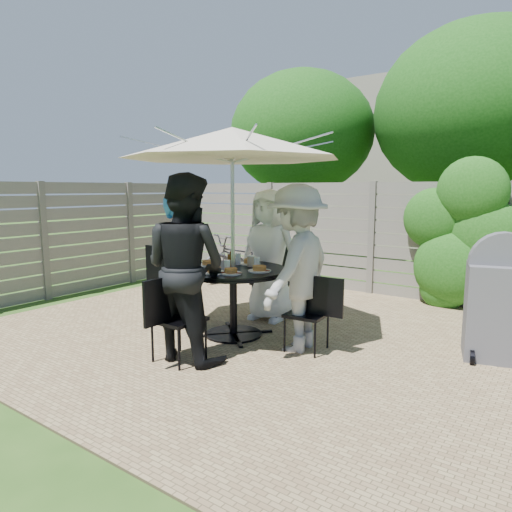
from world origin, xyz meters
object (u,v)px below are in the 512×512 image
Objects in this scene: plate_front at (214,271)px; plate_right at (259,269)px; chair_right at (308,329)px; bbq_grill at (501,303)px; bicycle at (244,258)px; person_left at (179,261)px; glass_right at (257,263)px; chair_left at (172,301)px; glass_back at (238,259)px; chair_back at (274,296)px; person_right at (297,269)px; person_back at (269,256)px; person_front at (186,268)px; plate_back at (250,262)px; plate_left at (208,264)px; syrup_jug at (231,261)px; patio_table at (233,289)px; chair_front at (178,337)px; umbrella at (232,143)px; coffee_cup at (251,261)px; plate_extra at (231,272)px; glass_front at (227,266)px.

plate_right is at bearing 48.59° from plate_front.
bbq_grill is at bearing -156.69° from chair_right.
bicycle reaches higher than chair_right.
person_left is 11.86× the size of glass_right.
chair_right is at bearing 4.70° from chair_left.
bbq_grill reaches higher than glass_back.
plate_right is 0.53m from glass_back.
chair_back is 0.54× the size of person_right.
person_back reaches higher than person_left.
plate_front is at bearing -90.00° from person_front.
plate_back is at bearing 47.33° from glass_back.
syrup_jug is at bearing 13.05° from plate_left.
glass_right is at bearing 9.56° from chair_left.
glass_back is (-0.95, 0.20, -0.00)m from person_right.
patio_table is 0.45m from plate_back.
chair_left reaches higher than bicycle.
person_front reaches higher than chair_back.
chair_front is at bearing -90.04° from person_back.
plate_back is at bearing 138.59° from plate_right.
person_left is 1.10m from glass_right.
plate_right is (0.36, 0.02, -1.39)m from umbrella.
bicycle is at bearing 124.86° from umbrella.
chair_left reaches higher than plate_right.
patio_table is 0.42m from glass_back.
plate_back is 2.17× the size of coffee_cup.
glass_front is at bearing 155.32° from plate_extra.
plate_left is at bearing -131.41° from plate_back.
plate_back is 1.86× the size of glass_back.
glass_front is at bearing -105.52° from person_left.
plate_right is 0.15× the size of bicycle.
patio_table is at bearing -1.46° from chair_right.
glass_right reaches higher than plate_back.
patio_table is 11.04× the size of coffee_cup.
person_left is 0.77m from syrup_jug.
chair_back is at bearing 98.38° from glass_front.
plate_extra is (-0.16, -0.31, 0.00)m from plate_right.
chair_back is 3.73× the size of plate_front.
glass_front is at bearing 15.36° from chair_right.
chair_right is at bearing 3.61° from umbrella.
bbq_grill is (3.48, 1.02, -0.23)m from person_left.
syrup_jug is at bearing 176.80° from plate_right.
person_right is at bearing -19.86° from plate_back.
glass_right reaches higher than patio_table.
plate_front is at bearing -157.98° from plate_extra.
syrup_jug reaches higher than plate_front.
chair_left is at bearing 49.38° from chair_front.
person_left is (-0.83, -0.05, 0.26)m from patio_table.
patio_table is 1.33× the size of chair_left.
chair_back is 1.41m from person_right.
plate_front is 0.59m from coffee_cup.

